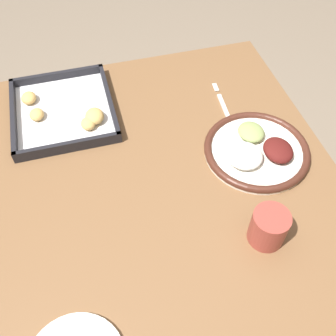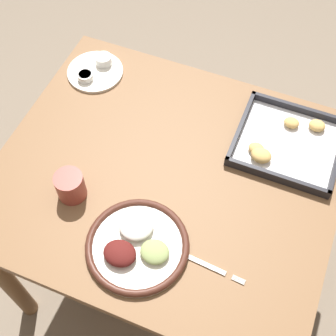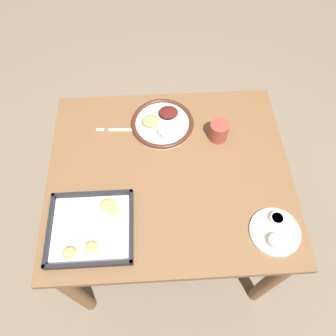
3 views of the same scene
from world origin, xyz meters
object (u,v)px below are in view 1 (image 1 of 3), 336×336
object	(u,v)px
dinner_plate	(257,150)
baking_tray	(64,111)
drinking_cup	(269,227)
fork	(224,108)

from	to	relation	value
dinner_plate	baking_tray	distance (m)	0.55
baking_tray	drinking_cup	bearing A→B (deg)	-142.84
dinner_plate	fork	size ratio (longest dim) A/B	1.36
dinner_plate	baking_tray	world-z (taller)	dinner_plate
baking_tray	drinking_cup	xyz separation A→B (m)	(-0.51, -0.39, 0.03)
dinner_plate	fork	distance (m)	0.18
fork	drinking_cup	size ratio (longest dim) A/B	2.36
fork	baking_tray	xyz separation A→B (m)	(0.10, 0.45, 0.01)
dinner_plate	drinking_cup	size ratio (longest dim) A/B	3.22
fork	drinking_cup	distance (m)	0.42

